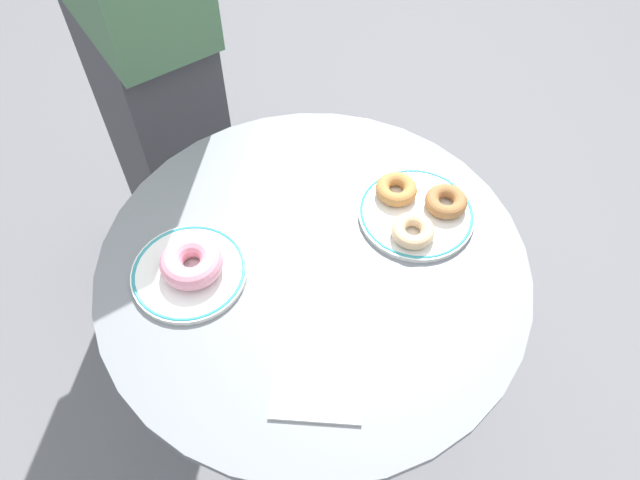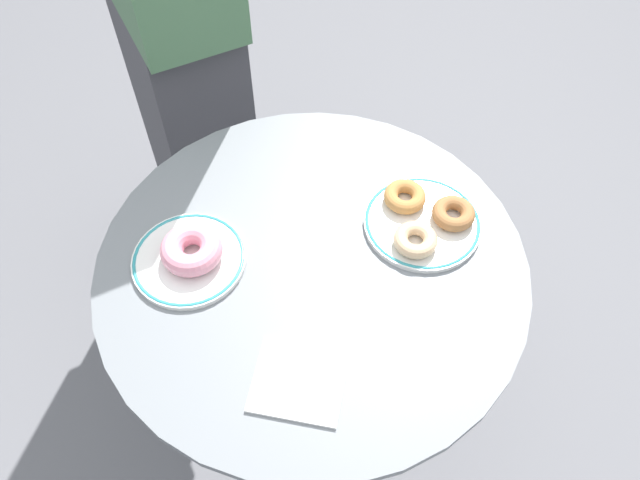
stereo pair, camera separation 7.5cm
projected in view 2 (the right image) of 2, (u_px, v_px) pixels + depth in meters
The scene contains 10 objects.
ground_plane at pixel (315, 419), 1.71m from camera, with size 7.00×7.00×0.02m, color slate.
cafe_table at pixel (313, 320), 1.26m from camera, with size 0.76×0.76×0.77m.
plate_left at pixel (189, 259), 1.08m from camera, with size 0.20×0.20×0.01m.
plate_right at pixel (422, 223), 1.13m from camera, with size 0.21×0.21×0.01m.
donut_pink_frosted at pixel (192, 249), 1.06m from camera, with size 0.11×0.11×0.04m, color pink.
donut_cinnamon at pixel (453, 214), 1.11m from camera, with size 0.08×0.08×0.03m, color #A36B3D.
donut_old_fashioned at pixel (405, 197), 1.14m from camera, with size 0.08×0.08×0.03m, color #BC7F42.
donut_glazed at pixel (415, 239), 1.08m from camera, with size 0.08×0.08×0.03m, color #E0B789.
paper_napkin at pixel (299, 381), 0.95m from camera, with size 0.14×0.12×0.01m, color white.
person_figure at pixel (173, 23), 1.43m from camera, with size 0.34×0.49×1.65m.
Camera 2 is at (-0.08, -0.60, 1.67)m, focal length 34.89 mm.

